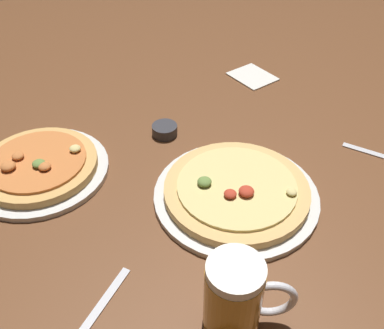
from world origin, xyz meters
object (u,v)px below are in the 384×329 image
ramekin_sauce (165,130)px  fork_left (88,323)px  pizza_plate_near (236,192)px  beer_mug_dark (236,297)px  napkin_folded (253,76)px  pizza_plate_far (39,167)px

ramekin_sauce → fork_left: ramekin_sauce is taller
pizza_plate_near → beer_mug_dark: 0.27m
beer_mug_dark → ramekin_sauce: bearing=87.6°
napkin_folded → fork_left: 0.83m
napkin_folded → fork_left: size_ratio=0.72×
pizza_plate_far → napkin_folded: bearing=22.3°
ramekin_sauce → napkin_folded: bearing=31.8°
pizza_plate_far → fork_left: (0.05, -0.38, -0.01)m
pizza_plate_far → fork_left: size_ratio=1.74×
beer_mug_dark → fork_left: beer_mug_dark is taller
ramekin_sauce → pizza_plate_near: bearing=-71.7°
ramekin_sauce → napkin_folded: (0.31, 0.19, -0.01)m
beer_mug_dark → fork_left: 0.23m
fork_left → napkin_folded: bearing=49.2°
beer_mug_dark → ramekin_sauce: size_ratio=2.29×
pizza_plate_far → ramekin_sauce: bearing=10.5°
pizza_plate_far → beer_mug_dark: 0.52m
pizza_plate_far → napkin_folded: pizza_plate_far is taller
ramekin_sauce → pizza_plate_far: bearing=-169.5°
pizza_plate_near → fork_left: (-0.32, -0.19, -0.01)m
fork_left → pizza_plate_far: bearing=98.1°
pizza_plate_far → fork_left: bearing=-81.9°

